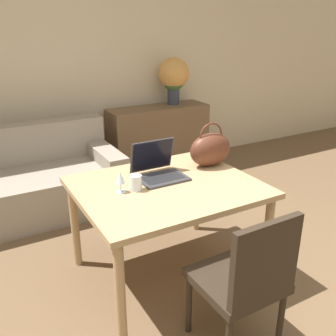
% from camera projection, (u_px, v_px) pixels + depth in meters
% --- Properties ---
extents(ground_plane, '(14.00, 14.00, 0.00)m').
position_uv_depth(ground_plane, '(240.00, 331.00, 2.28)').
color(ground_plane, brown).
extents(wall_back, '(10.00, 0.06, 2.70)m').
position_uv_depth(wall_back, '(78.00, 62.00, 4.19)').
color(wall_back, beige).
rests_on(wall_back, ground_plane).
extents(dining_table, '(1.21, 1.00, 0.73)m').
position_uv_depth(dining_table, '(167.00, 195.00, 2.59)').
color(dining_table, tan).
rests_on(dining_table, ground_plane).
extents(chair, '(0.44, 0.44, 0.89)m').
position_uv_depth(chair, '(246.00, 278.00, 1.99)').
color(chair, '#2D2319').
rests_on(chair, ground_plane).
extents(couch, '(1.88, 0.88, 0.82)m').
position_uv_depth(couch, '(21.00, 187.00, 3.61)').
color(couch, gray).
rests_on(couch, ground_plane).
extents(sideboard, '(1.24, 0.40, 0.82)m').
position_uv_depth(sideboard, '(159.00, 139.00, 4.65)').
color(sideboard, brown).
rests_on(sideboard, ground_plane).
extents(laptop, '(0.34, 0.31, 0.25)m').
position_uv_depth(laptop, '(158.00, 167.00, 2.68)').
color(laptop, '#38383D').
rests_on(laptop, dining_table).
extents(drinking_glass, '(0.08, 0.08, 0.10)m').
position_uv_depth(drinking_glass, '(136.00, 183.00, 2.46)').
color(drinking_glass, silver).
rests_on(drinking_glass, dining_table).
extents(wine_glass, '(0.07, 0.07, 0.14)m').
position_uv_depth(wine_glass, '(120.00, 179.00, 2.41)').
color(wine_glass, silver).
rests_on(wine_glass, dining_table).
extents(handbag, '(0.35, 0.19, 0.34)m').
position_uv_depth(handbag, '(210.00, 149.00, 2.86)').
color(handbag, '#592D1E').
rests_on(handbag, dining_table).
extents(flower_vase, '(0.37, 0.37, 0.56)m').
position_uv_depth(flower_vase, '(174.00, 76.00, 4.53)').
color(flower_vase, '#333847').
rests_on(flower_vase, sideboard).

